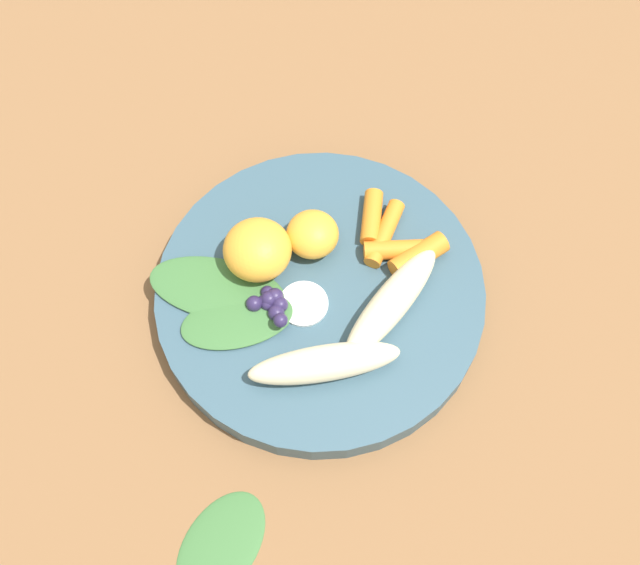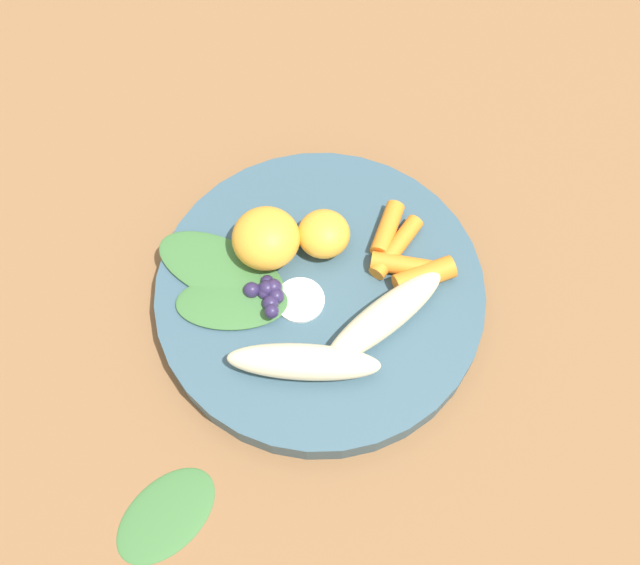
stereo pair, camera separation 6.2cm
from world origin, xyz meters
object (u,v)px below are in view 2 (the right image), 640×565
object	(u,v)px
kale_leaf_stray	(166,515)
banana_peeled_right	(304,362)
bowl	(320,294)
orange_segment_near	(266,238)
banana_peeled_left	(384,317)

from	to	relation	value
kale_leaf_stray	banana_peeled_right	bearing A→B (deg)	-178.99
bowl	banana_peeled_right	distance (m)	0.08
bowl	orange_segment_near	size ratio (longest dim) A/B	4.85
bowl	banana_peeled_right	world-z (taller)	banana_peeled_right
banana_peeled_left	banana_peeled_right	size ratio (longest dim) A/B	1.00
bowl	banana_peeled_right	size ratio (longest dim) A/B	2.30
bowl	banana_peeled_left	size ratio (longest dim) A/B	2.30
bowl	kale_leaf_stray	distance (m)	0.21
bowl	orange_segment_near	distance (m)	0.07
bowl	banana_peeled_right	bearing A→B (deg)	-5.86
banana_peeled_right	kale_leaf_stray	bearing A→B (deg)	-130.39
bowl	kale_leaf_stray	bearing A→B (deg)	-28.68
kale_leaf_stray	orange_segment_near	bearing A→B (deg)	-153.77
bowl	banana_peeled_left	world-z (taller)	banana_peeled_left
banana_peeled_left	banana_peeled_right	xyz separation A→B (m)	(0.04, -0.06, 0.00)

